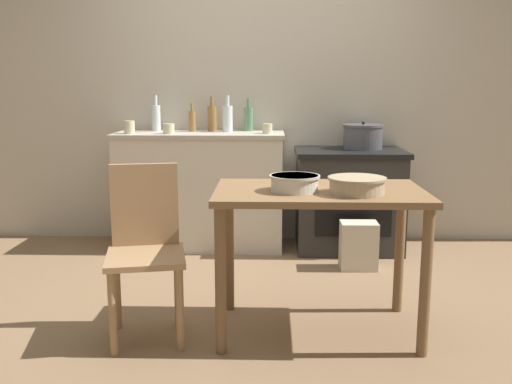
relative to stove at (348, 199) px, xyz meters
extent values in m
plane|color=#896B4C|center=(-0.73, -1.25, -0.41)|extent=(14.00, 14.00, 0.00)
cube|color=beige|center=(-0.73, 0.34, 0.87)|extent=(8.00, 0.07, 2.55)
cube|color=beige|center=(-1.21, 0.04, 0.05)|extent=(1.34, 0.52, 0.92)
cube|color=#B6AD9C|center=(-1.21, 0.04, 0.52)|extent=(1.37, 0.55, 0.03)
cube|color=#2D2B28|center=(0.00, 0.00, -0.02)|extent=(0.83, 0.60, 0.77)
cube|color=black|center=(0.00, 0.00, 0.39)|extent=(0.87, 0.64, 0.04)
cube|color=black|center=(0.00, -0.30, -0.07)|extent=(0.58, 0.01, 0.33)
cube|color=olive|center=(-0.37, -1.61, 0.36)|extent=(1.10, 0.67, 0.03)
cylinder|color=brown|center=(-0.88, -1.89, -0.03)|extent=(0.06, 0.06, 0.75)
cylinder|color=brown|center=(0.13, -1.89, -0.03)|extent=(0.06, 0.06, 0.75)
cylinder|color=brown|center=(-0.88, -1.32, -0.03)|extent=(0.06, 0.06, 0.75)
cylinder|color=brown|center=(0.13, -1.32, -0.03)|extent=(0.06, 0.06, 0.75)
cube|color=#A87F56|center=(-1.28, -1.74, 0.04)|extent=(0.47, 0.47, 0.03)
cube|color=#A87F56|center=(-1.31, -1.56, 0.28)|extent=(0.36, 0.10, 0.45)
cylinder|color=#A87F56|center=(-1.41, -1.93, -0.19)|extent=(0.04, 0.04, 0.44)
cylinder|color=#A87F56|center=(-1.08, -1.87, -0.19)|extent=(0.04, 0.04, 0.44)
cylinder|color=#A87F56|center=(-1.47, -1.61, -0.19)|extent=(0.04, 0.04, 0.44)
cylinder|color=#A87F56|center=(-1.15, -1.55, -0.19)|extent=(0.04, 0.04, 0.44)
cube|color=beige|center=(0.01, -0.53, -0.24)|extent=(0.27, 0.19, 0.35)
cylinder|color=#4C4C51|center=(0.11, 0.08, 0.49)|extent=(0.31, 0.31, 0.18)
cylinder|color=#4C4C51|center=(0.11, 0.08, 0.59)|extent=(0.33, 0.33, 0.02)
sphere|color=black|center=(0.11, 0.08, 0.61)|extent=(0.02, 0.02, 0.02)
cylinder|color=tan|center=(-0.20, -1.73, 0.42)|extent=(0.27, 0.27, 0.08)
cylinder|color=tan|center=(-0.20, -1.73, 0.46)|extent=(0.29, 0.29, 0.01)
cylinder|color=silver|center=(-0.51, -1.67, 0.42)|extent=(0.24, 0.24, 0.08)
cylinder|color=beige|center=(-0.51, -1.67, 0.46)|extent=(0.26, 0.26, 0.01)
cylinder|color=olive|center=(-1.28, 0.14, 0.62)|extent=(0.06, 0.06, 0.17)
cylinder|color=olive|center=(-1.28, 0.14, 0.74)|extent=(0.02, 0.02, 0.06)
cylinder|color=#517F5B|center=(-0.82, 0.20, 0.63)|extent=(0.07, 0.07, 0.19)
cylinder|color=#517F5B|center=(-0.82, 0.20, 0.77)|extent=(0.03, 0.03, 0.08)
cylinder|color=silver|center=(-0.99, 0.12, 0.64)|extent=(0.08, 0.08, 0.21)
cylinder|color=silver|center=(-0.99, 0.12, 0.79)|extent=(0.03, 0.03, 0.08)
cylinder|color=olive|center=(-1.12, 0.20, 0.64)|extent=(0.07, 0.07, 0.20)
cylinder|color=olive|center=(-1.12, 0.20, 0.78)|extent=(0.03, 0.03, 0.08)
cylinder|color=silver|center=(-1.59, 0.19, 0.64)|extent=(0.07, 0.07, 0.21)
cylinder|color=silver|center=(-1.59, 0.19, 0.79)|extent=(0.03, 0.03, 0.08)
cylinder|color=beige|center=(-0.66, -0.05, 0.58)|extent=(0.08, 0.08, 0.08)
cylinder|color=beige|center=(-1.44, -0.09, 0.58)|extent=(0.09, 0.09, 0.08)
cylinder|color=beige|center=(-1.75, -0.09, 0.59)|extent=(0.08, 0.08, 0.10)
camera|label=1|loc=(-0.63, -4.56, 0.92)|focal=40.00mm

